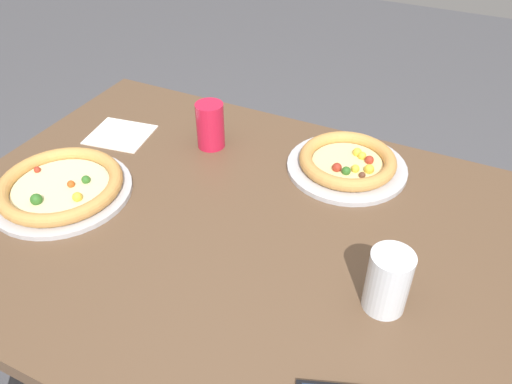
# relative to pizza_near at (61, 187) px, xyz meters

# --- Properties ---
(dining_table) EXTENTS (1.28, 0.95, 0.75)m
(dining_table) POSITION_rel_pizza_near_xyz_m (0.39, 0.08, -0.12)
(dining_table) COLOR brown
(dining_table) RESTS_ON ground
(pizza_near) EXTENTS (0.32, 0.32, 0.04)m
(pizza_near) POSITION_rel_pizza_near_xyz_m (0.00, 0.00, 0.00)
(pizza_near) COLOR #B7B7BC
(pizza_near) RESTS_ON dining_table
(pizza_far) EXTENTS (0.30, 0.30, 0.04)m
(pizza_far) POSITION_rel_pizza_near_xyz_m (0.57, 0.39, -0.00)
(pizza_far) COLOR #B7B7BC
(pizza_far) RESTS_ON dining_table
(drink_cup_colored) EXTENTS (0.07, 0.07, 0.12)m
(drink_cup_colored) POSITION_rel_pizza_near_xyz_m (0.21, 0.33, 0.04)
(drink_cup_colored) COLOR red
(drink_cup_colored) RESTS_ON dining_table
(water_cup_clear) EXTENTS (0.08, 0.08, 0.13)m
(water_cup_clear) POSITION_rel_pizza_near_xyz_m (0.76, 0.01, 0.04)
(water_cup_clear) COLOR silver
(water_cup_clear) RESTS_ON dining_table
(paper_napkin) EXTENTS (0.18, 0.17, 0.00)m
(paper_napkin) POSITION_rel_pizza_near_xyz_m (-0.04, 0.27, -0.02)
(paper_napkin) COLOR white
(paper_napkin) RESTS_ON dining_table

